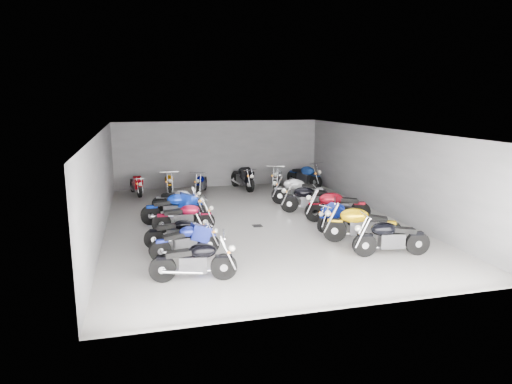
% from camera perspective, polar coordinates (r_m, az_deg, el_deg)
% --- Properties ---
extents(ground, '(14.00, 14.00, 0.00)m').
position_cam_1_polar(ground, '(16.07, -0.28, -3.78)').
color(ground, gray).
rests_on(ground, ground).
extents(wall_back, '(10.00, 0.10, 3.20)m').
position_cam_1_polar(wall_back, '(22.50, -4.66, 4.77)').
color(wall_back, slate).
rests_on(wall_back, ground).
extents(wall_left, '(0.10, 14.00, 3.20)m').
position_cam_1_polar(wall_left, '(15.31, -18.75, 0.96)').
color(wall_left, slate).
rests_on(wall_left, ground).
extents(wall_right, '(0.10, 14.00, 3.20)m').
position_cam_1_polar(wall_right, '(17.61, 15.71, 2.47)').
color(wall_right, slate).
rests_on(wall_right, ground).
extents(ceiling, '(10.00, 14.00, 0.04)m').
position_cam_1_polar(ceiling, '(15.53, -0.29, 7.75)').
color(ceiling, black).
rests_on(ceiling, wall_back).
extents(drain_grate, '(0.32, 0.32, 0.01)m').
position_cam_1_polar(drain_grate, '(15.60, 0.17, -4.24)').
color(drain_grate, black).
rests_on(drain_grate, ground).
extents(motorcycle_left_a, '(2.08, 0.51, 0.92)m').
position_cam_1_polar(motorcycle_left_a, '(11.01, -7.71, -8.51)').
color(motorcycle_left_a, black).
rests_on(motorcycle_left_a, ground).
extents(motorcycle_left_b, '(1.95, 0.50, 0.86)m').
position_cam_1_polar(motorcycle_left_b, '(12.59, -8.76, -6.08)').
color(motorcycle_left_b, black).
rests_on(motorcycle_left_b, ground).
extents(motorcycle_left_c, '(1.89, 0.39, 0.83)m').
position_cam_1_polar(motorcycle_left_c, '(13.51, -9.78, -4.96)').
color(motorcycle_left_c, black).
rests_on(motorcycle_left_c, ground).
extents(motorcycle_left_d, '(2.04, 0.43, 0.90)m').
position_cam_1_polar(motorcycle_left_d, '(14.99, -8.95, -3.13)').
color(motorcycle_left_d, black).
rests_on(motorcycle_left_d, ground).
extents(motorcycle_left_e, '(2.25, 0.45, 0.99)m').
position_cam_1_polar(motorcycle_left_e, '(16.05, -10.16, -2.00)').
color(motorcycle_left_e, black).
rests_on(motorcycle_left_e, ground).
extents(motorcycle_left_f, '(1.89, 0.76, 0.86)m').
position_cam_1_polar(motorcycle_left_f, '(17.67, -9.78, -0.97)').
color(motorcycle_left_f, black).
rests_on(motorcycle_left_f, ground).
extents(motorcycle_right_a, '(2.17, 0.54, 0.96)m').
position_cam_1_polar(motorcycle_right_a, '(13.11, 16.46, -5.48)').
color(motorcycle_right_a, black).
rests_on(motorcycle_right_a, ground).
extents(motorcycle_right_b, '(2.21, 1.10, 1.04)m').
position_cam_1_polar(motorcycle_right_b, '(14.01, 13.05, -4.02)').
color(motorcycle_right_b, black).
rests_on(motorcycle_right_b, ground).
extents(motorcycle_right_c, '(1.88, 0.86, 0.87)m').
position_cam_1_polar(motorcycle_right_c, '(15.28, 10.40, -2.95)').
color(motorcycle_right_c, black).
rests_on(motorcycle_right_c, ground).
extents(motorcycle_right_d, '(2.29, 0.70, 1.02)m').
position_cam_1_polar(motorcycle_right_d, '(16.25, 10.07, -1.76)').
color(motorcycle_right_d, black).
rests_on(motorcycle_right_d, ground).
extents(motorcycle_right_e, '(2.14, 0.97, 0.99)m').
position_cam_1_polar(motorcycle_right_e, '(17.33, 6.68, -0.89)').
color(motorcycle_right_e, black).
rests_on(motorcycle_right_e, ground).
extents(motorcycle_right_f, '(2.27, 0.83, 1.02)m').
position_cam_1_polar(motorcycle_right_f, '(18.73, 5.38, 0.15)').
color(motorcycle_right_f, black).
rests_on(motorcycle_right_f, ground).
extents(motorcycle_back_a, '(0.56, 1.86, 0.83)m').
position_cam_1_polar(motorcycle_back_a, '(21.16, -14.76, 0.84)').
color(motorcycle_back_a, black).
rests_on(motorcycle_back_a, ground).
extents(motorcycle_back_b, '(0.42, 2.10, 0.92)m').
position_cam_1_polar(motorcycle_back_b, '(20.96, -10.80, 1.06)').
color(motorcycle_back_b, black).
rests_on(motorcycle_back_b, ground).
extents(motorcycle_back_c, '(0.74, 1.89, 0.86)m').
position_cam_1_polar(motorcycle_back_c, '(20.96, -6.84, 1.09)').
color(motorcycle_back_c, black).
rests_on(motorcycle_back_c, ground).
extents(motorcycle_back_d, '(0.68, 2.31, 1.02)m').
position_cam_1_polar(motorcycle_back_d, '(21.72, -1.68, 1.78)').
color(motorcycle_back_d, black).
rests_on(motorcycle_back_d, ground).
extents(motorcycle_back_e, '(0.99, 2.04, 0.95)m').
position_cam_1_polar(motorcycle_back_e, '(22.06, 2.66, 1.82)').
color(motorcycle_back_e, black).
rests_on(motorcycle_back_e, ground).
extents(motorcycle_back_f, '(1.08, 2.17, 1.01)m').
position_cam_1_polar(motorcycle_back_f, '(22.48, 6.08, 2.04)').
color(motorcycle_back_f, black).
rests_on(motorcycle_back_f, ground).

